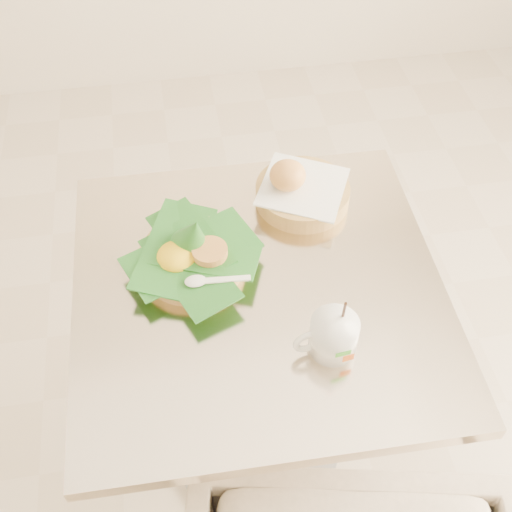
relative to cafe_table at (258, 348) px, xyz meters
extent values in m
plane|color=beige|center=(-0.15, 0.03, -0.53)|extent=(3.60, 3.60, 0.00)
cylinder|color=gray|center=(0.00, 0.00, -0.52)|extent=(0.44, 0.44, 0.03)
cylinder|color=gray|center=(0.00, 0.00, -0.16)|extent=(0.07, 0.07, 0.69)
cube|color=beige|center=(0.00, 0.00, 0.21)|extent=(0.71, 0.71, 0.03)
cylinder|color=tan|center=(-0.12, 0.07, 0.24)|extent=(0.20, 0.20, 0.03)
cone|color=#205A19|center=(-0.11, 0.08, 0.30)|extent=(0.12, 0.12, 0.10)
ellipsoid|color=yellow|center=(-0.15, 0.07, 0.26)|extent=(0.08, 0.08, 0.04)
cylinder|color=#CC9347|center=(-0.08, 0.06, 0.27)|extent=(0.07, 0.07, 0.02)
cylinder|color=tan|center=(0.13, 0.21, 0.24)|extent=(0.20, 0.20, 0.04)
cube|color=white|center=(0.13, 0.21, 0.26)|extent=(0.23, 0.23, 0.01)
ellipsoid|color=#BB712B|center=(0.10, 0.22, 0.29)|extent=(0.08, 0.08, 0.06)
cylinder|color=white|center=(0.10, -0.16, 0.26)|extent=(0.08, 0.08, 0.07)
torus|color=white|center=(0.06, -0.16, 0.26)|extent=(0.05, 0.02, 0.05)
cylinder|color=#503016|center=(0.10, -0.16, 0.29)|extent=(0.08, 0.08, 0.01)
cylinder|color=black|center=(0.12, -0.15, 0.31)|extent=(0.02, 0.04, 0.11)
cube|color=green|center=(0.11, -0.20, 0.26)|extent=(0.03, 0.00, 0.01)
cube|color=orange|center=(0.12, -0.20, 0.25)|extent=(0.02, 0.00, 0.02)
camera|label=1|loc=(-0.13, -0.74, 1.18)|focal=45.00mm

